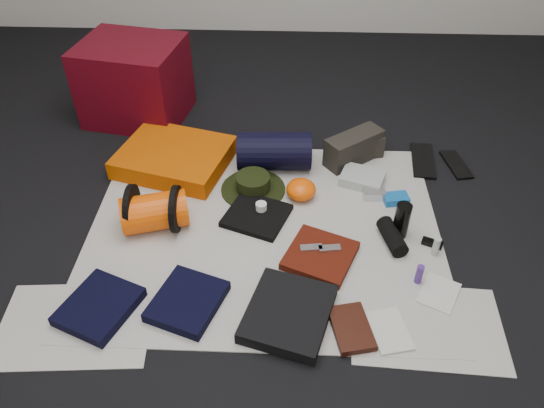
{
  "coord_description": "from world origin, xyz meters",
  "views": [
    {
      "loc": [
        0.11,
        -1.75,
        1.69
      ],
      "look_at": [
        0.03,
        0.07,
        0.1
      ],
      "focal_mm": 35.0,
      "sensor_mm": 36.0,
      "label": 1
    }
  ],
  "objects_px": {
    "water_bottle": "(402,220)",
    "paperback_book": "(351,328)",
    "navy_duffel": "(274,151)",
    "compact_camera": "(374,194)",
    "stuff_sack": "(155,212)",
    "sleeping_pad": "(174,157)",
    "red_cabinet": "(135,81)"
  },
  "relations": [
    {
      "from": "water_bottle",
      "to": "paperback_book",
      "type": "xyz_separation_m",
      "value": [
        -0.25,
        -0.53,
        -0.07
      ]
    },
    {
      "from": "navy_duffel",
      "to": "water_bottle",
      "type": "distance_m",
      "value": 0.76
    },
    {
      "from": "compact_camera",
      "to": "stuff_sack",
      "type": "bearing_deg",
      "value": -169.12
    },
    {
      "from": "sleeping_pad",
      "to": "stuff_sack",
      "type": "xyz_separation_m",
      "value": [
        -0.0,
        -0.47,
        0.04
      ]
    },
    {
      "from": "water_bottle",
      "to": "paperback_book",
      "type": "height_order",
      "value": "water_bottle"
    },
    {
      "from": "compact_camera",
      "to": "sleeping_pad",
      "type": "bearing_deg",
      "value": 164.88
    },
    {
      "from": "paperback_book",
      "to": "navy_duffel",
      "type": "bearing_deg",
      "value": 95.29
    },
    {
      "from": "red_cabinet",
      "to": "navy_duffel",
      "type": "xyz_separation_m",
      "value": [
        0.82,
        -0.49,
        -0.12
      ]
    },
    {
      "from": "red_cabinet",
      "to": "water_bottle",
      "type": "height_order",
      "value": "red_cabinet"
    },
    {
      "from": "compact_camera",
      "to": "water_bottle",
      "type": "bearing_deg",
      "value": -73.76
    },
    {
      "from": "water_bottle",
      "to": "paperback_book",
      "type": "bearing_deg",
      "value": -115.49
    },
    {
      "from": "red_cabinet",
      "to": "navy_duffel",
      "type": "bearing_deg",
      "value": -19.78
    },
    {
      "from": "stuff_sack",
      "to": "navy_duffel",
      "type": "bearing_deg",
      "value": 42.44
    },
    {
      "from": "sleeping_pad",
      "to": "paperback_book",
      "type": "distance_m",
      "value": 1.33
    },
    {
      "from": "red_cabinet",
      "to": "stuff_sack",
      "type": "relative_size",
      "value": 1.86
    },
    {
      "from": "water_bottle",
      "to": "compact_camera",
      "type": "relative_size",
      "value": 1.63
    },
    {
      "from": "navy_duffel",
      "to": "red_cabinet",
      "type": "bearing_deg",
      "value": 146.96
    },
    {
      "from": "red_cabinet",
      "to": "paperback_book",
      "type": "distance_m",
      "value": 1.91
    },
    {
      "from": "red_cabinet",
      "to": "water_bottle",
      "type": "xyz_separation_m",
      "value": [
        1.41,
        -0.98,
        -0.13
      ]
    },
    {
      "from": "water_bottle",
      "to": "compact_camera",
      "type": "bearing_deg",
      "value": 108.87
    },
    {
      "from": "sleeping_pad",
      "to": "stuff_sack",
      "type": "bearing_deg",
      "value": -90.02
    },
    {
      "from": "red_cabinet",
      "to": "navy_duffel",
      "type": "height_order",
      "value": "red_cabinet"
    },
    {
      "from": "stuff_sack",
      "to": "water_bottle",
      "type": "relative_size",
      "value": 1.69
    },
    {
      "from": "red_cabinet",
      "to": "compact_camera",
      "type": "height_order",
      "value": "red_cabinet"
    },
    {
      "from": "paperback_book",
      "to": "red_cabinet",
      "type": "bearing_deg",
      "value": 114.72
    },
    {
      "from": "water_bottle",
      "to": "compact_camera",
      "type": "height_order",
      "value": "water_bottle"
    },
    {
      "from": "red_cabinet",
      "to": "compact_camera",
      "type": "distance_m",
      "value": 1.52
    },
    {
      "from": "paperback_book",
      "to": "stuff_sack",
      "type": "bearing_deg",
      "value": 134.77
    },
    {
      "from": "compact_camera",
      "to": "paperback_book",
      "type": "distance_m",
      "value": 0.81
    },
    {
      "from": "red_cabinet",
      "to": "stuff_sack",
      "type": "xyz_separation_m",
      "value": [
        0.3,
        -0.96,
        -0.14
      ]
    },
    {
      "from": "navy_duffel",
      "to": "compact_camera",
      "type": "relative_size",
      "value": 3.54
    },
    {
      "from": "water_bottle",
      "to": "navy_duffel",
      "type": "bearing_deg",
      "value": 140.1
    }
  ]
}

